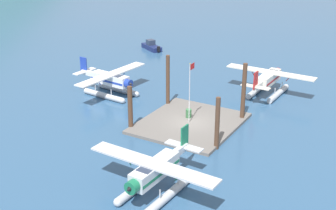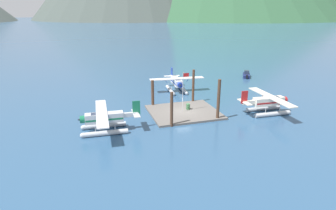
{
  "view_description": "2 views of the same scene",
  "coord_description": "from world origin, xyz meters",
  "px_view_note": "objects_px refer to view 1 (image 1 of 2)",
  "views": [
    {
      "loc": [
        -36.35,
        -18.76,
        18.5
      ],
      "look_at": [
        0.81,
        2.98,
        1.21
      ],
      "focal_mm": 48.52,
      "sensor_mm": 36.0,
      "label": 1
    },
    {
      "loc": [
        -14.11,
        -38.0,
        15.06
      ],
      "look_at": [
        -2.24,
        0.97,
        1.2
      ],
      "focal_mm": 30.12,
      "sensor_mm": 36.0,
      "label": 2
    }
  ],
  "objects_px": {
    "seaplane_silver_port_aft": "(155,175)",
    "seaplane_white_bow_right": "(111,82)",
    "flagpole": "(190,86)",
    "fuel_drum": "(189,113)",
    "boat_navy_open_east": "(151,46)",
    "seaplane_cream_stbd_aft": "(269,81)"
  },
  "relations": [
    {
      "from": "seaplane_white_bow_right",
      "to": "boat_navy_open_east",
      "type": "relative_size",
      "value": 2.38
    },
    {
      "from": "seaplane_silver_port_aft",
      "to": "boat_navy_open_east",
      "type": "bearing_deg",
      "value": 32.66
    },
    {
      "from": "seaplane_white_bow_right",
      "to": "seaplane_cream_stbd_aft",
      "type": "xyz_separation_m",
      "value": [
        9.47,
        -15.54,
        0.0
      ]
    },
    {
      "from": "seaplane_silver_port_aft",
      "to": "seaplane_cream_stbd_aft",
      "type": "relative_size",
      "value": 1.0
    },
    {
      "from": "seaplane_silver_port_aft",
      "to": "seaplane_cream_stbd_aft",
      "type": "bearing_deg",
      "value": -0.73
    },
    {
      "from": "fuel_drum",
      "to": "seaplane_silver_port_aft",
      "type": "xyz_separation_m",
      "value": [
        -13.09,
        -4.13,
        0.84
      ]
    },
    {
      "from": "flagpole",
      "to": "seaplane_white_bow_right",
      "type": "height_order",
      "value": "flagpole"
    },
    {
      "from": "boat_navy_open_east",
      "to": "seaplane_silver_port_aft",
      "type": "bearing_deg",
      "value": -147.34
    },
    {
      "from": "flagpole",
      "to": "boat_navy_open_east",
      "type": "xyz_separation_m",
      "value": [
        22.56,
        18.72,
        -3.6
      ]
    },
    {
      "from": "seaplane_silver_port_aft",
      "to": "seaplane_white_bow_right",
      "type": "bearing_deg",
      "value": 45.58
    },
    {
      "from": "flagpole",
      "to": "seaplane_cream_stbd_aft",
      "type": "bearing_deg",
      "value": -17.07
    },
    {
      "from": "flagpole",
      "to": "boat_navy_open_east",
      "type": "bearing_deg",
      "value": 39.68
    },
    {
      "from": "seaplane_silver_port_aft",
      "to": "boat_navy_open_east",
      "type": "relative_size",
      "value": 2.37
    },
    {
      "from": "seaplane_white_bow_right",
      "to": "seaplane_cream_stbd_aft",
      "type": "distance_m",
      "value": 18.2
    },
    {
      "from": "flagpole",
      "to": "seaplane_white_bow_right",
      "type": "distance_m",
      "value": 12.36
    },
    {
      "from": "seaplane_cream_stbd_aft",
      "to": "boat_navy_open_east",
      "type": "height_order",
      "value": "seaplane_cream_stbd_aft"
    },
    {
      "from": "fuel_drum",
      "to": "boat_navy_open_east",
      "type": "distance_m",
      "value": 28.11
    },
    {
      "from": "fuel_drum",
      "to": "seaplane_cream_stbd_aft",
      "type": "height_order",
      "value": "seaplane_cream_stbd_aft"
    },
    {
      "from": "flagpole",
      "to": "seaplane_silver_port_aft",
      "type": "bearing_deg",
      "value": -163.92
    },
    {
      "from": "flagpole",
      "to": "boat_navy_open_east",
      "type": "distance_m",
      "value": 29.54
    },
    {
      "from": "flagpole",
      "to": "boat_navy_open_east",
      "type": "relative_size",
      "value": 1.38
    },
    {
      "from": "seaplane_cream_stbd_aft",
      "to": "boat_navy_open_east",
      "type": "xyz_separation_m",
      "value": [
        10.23,
        22.51,
        -1.09
      ]
    }
  ]
}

